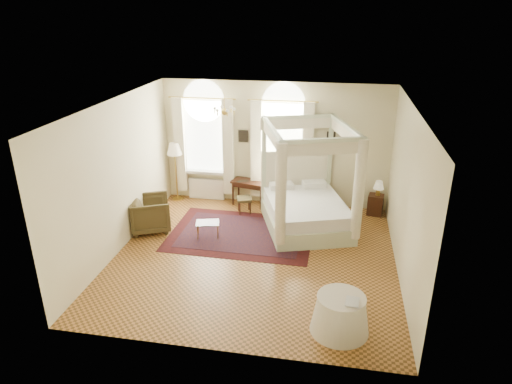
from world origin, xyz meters
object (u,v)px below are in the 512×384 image
canopy_bed (306,206)px  nightstand (375,205)px  coffee_table (208,224)px  floor_lamp (174,152)px  stool (244,200)px  armchair (151,214)px  writing_desk (249,184)px  side_table (340,314)px

canopy_bed → nightstand: size_ratio=5.22×
canopy_bed → coffee_table: (-2.23, -0.89, -0.25)m
coffee_table → floor_lamp: size_ratio=0.37×
canopy_bed → stool: size_ratio=6.07×
armchair → floor_lamp: 2.13m
nightstand → stool: size_ratio=1.16×
writing_desk → floor_lamp: 2.21m
writing_desk → floor_lamp: bearing=180.0°
armchair → coffee_table: size_ratio=1.50×
canopy_bed → side_table: size_ratio=2.87×
coffee_table → side_table: 4.21m
nightstand → writing_desk: writing_desk is taller
writing_desk → stool: writing_desk is taller
canopy_bed → stool: 1.77m
writing_desk → coffee_table: writing_desk is taller
nightstand → side_table: (-0.86, -4.83, 0.06)m
armchair → coffee_table: (1.45, -0.11, -0.09)m
stool → canopy_bed: bearing=-19.4°
nightstand → side_table: bearing=-100.1°
stool → side_table: (2.51, -4.33, -0.02)m
armchair → coffee_table: armchair is taller
nightstand → writing_desk: (-3.34, 0.03, 0.32)m
coffee_table → floor_lamp: 2.69m
canopy_bed → floor_lamp: (-3.68, 1.11, 0.82)m
canopy_bed → armchair: (-3.68, -0.77, -0.16)m
coffee_table → floor_lamp: bearing=125.9°
writing_desk → floor_lamp: (-2.06, 0.00, 0.80)m
nightstand → coffee_table: size_ratio=0.88×
stool → floor_lamp: size_ratio=0.28×
nightstand → floor_lamp: floor_lamp is taller
nightstand → writing_desk: size_ratio=0.54×
stool → floor_lamp: (-2.03, 0.53, 1.05)m
canopy_bed → coffee_table: 2.41m
floor_lamp → canopy_bed: bearing=-16.9°
nightstand → stool: bearing=-171.6°
stool → coffee_table: bearing=-111.4°
coffee_table → nightstand: bearing=26.5°
coffee_table → floor_lamp: (-1.45, 2.00, 1.07)m
canopy_bed → floor_lamp: canopy_bed is taller
coffee_table → stool: bearing=68.6°
canopy_bed → nightstand: canopy_bed is taller
writing_desk → stool: size_ratio=2.17×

